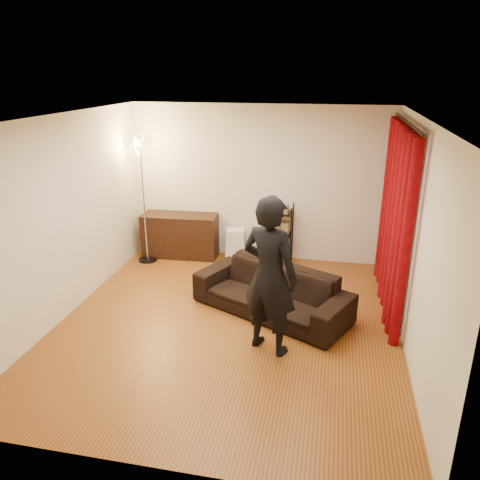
% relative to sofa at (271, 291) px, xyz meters
% --- Properties ---
extents(floor, '(5.00, 5.00, 0.00)m').
position_rel_sofa_xyz_m(floor, '(-0.52, -0.43, -0.32)').
color(floor, brown).
rests_on(floor, ground).
extents(ceiling, '(5.00, 5.00, 0.00)m').
position_rel_sofa_xyz_m(ceiling, '(-0.52, -0.43, 2.38)').
color(ceiling, white).
rests_on(ceiling, ground).
extents(wall_back, '(5.00, 0.00, 5.00)m').
position_rel_sofa_xyz_m(wall_back, '(-0.52, 2.07, 1.03)').
color(wall_back, silver).
rests_on(wall_back, ground).
extents(wall_front, '(5.00, 0.00, 5.00)m').
position_rel_sofa_xyz_m(wall_front, '(-0.52, -2.93, 1.03)').
color(wall_front, silver).
rests_on(wall_front, ground).
extents(wall_left, '(0.00, 5.00, 5.00)m').
position_rel_sofa_xyz_m(wall_left, '(-2.77, -0.43, 1.03)').
color(wall_left, silver).
rests_on(wall_left, ground).
extents(wall_right, '(0.00, 5.00, 5.00)m').
position_rel_sofa_xyz_m(wall_right, '(1.73, -0.43, 1.03)').
color(wall_right, silver).
rests_on(wall_right, ground).
extents(curtain_rod, '(0.04, 2.65, 0.04)m').
position_rel_sofa_xyz_m(curtain_rod, '(1.63, 0.69, 2.26)').
color(curtain_rod, black).
rests_on(curtain_rod, wall_right).
extents(curtain, '(0.22, 2.65, 2.55)m').
position_rel_sofa_xyz_m(curtain, '(1.61, 0.69, 0.95)').
color(curtain, maroon).
rests_on(curtain, ground).
extents(sofa, '(2.36, 1.74, 0.64)m').
position_rel_sofa_xyz_m(sofa, '(0.00, 0.00, 0.00)').
color(sofa, black).
rests_on(sofa, ground).
extents(person, '(0.83, 0.71, 1.94)m').
position_rel_sofa_xyz_m(person, '(0.09, -0.91, 0.65)').
color(person, black).
rests_on(person, ground).
extents(media_cabinet, '(1.37, 0.57, 0.78)m').
position_rel_sofa_xyz_m(media_cabinet, '(-1.92, 1.79, 0.07)').
color(media_cabinet, black).
rests_on(media_cabinet, ground).
extents(storage_boxes, '(0.36, 0.31, 0.55)m').
position_rel_sofa_xyz_m(storage_boxes, '(-0.92, 1.88, -0.05)').
color(storage_boxes, white).
rests_on(storage_boxes, ground).
extents(wire_shelf, '(0.55, 0.45, 1.06)m').
position_rel_sofa_xyz_m(wire_shelf, '(-0.15, 1.84, 0.21)').
color(wire_shelf, black).
rests_on(wire_shelf, ground).
extents(floor_lamp, '(0.48, 0.48, 2.22)m').
position_rel_sofa_xyz_m(floor_lamp, '(-2.43, 1.44, 0.79)').
color(floor_lamp, silver).
rests_on(floor_lamp, ground).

